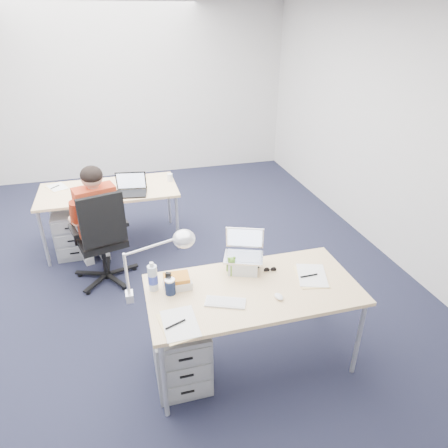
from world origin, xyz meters
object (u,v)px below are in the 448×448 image
Objects in this scene: drawer_pedestal_far at (74,231)px; computer_mouse at (279,297)px; desk_far at (109,193)px; far_cup at (170,177)px; sunglasses at (270,270)px; headphones at (248,267)px; desk_near at (253,293)px; wireless_keyboard at (225,302)px; bear_figurine at (232,266)px; desk_lamp at (149,266)px; office_chair at (104,256)px; seated_person at (96,221)px; silver_laptop at (244,253)px; book_stack at (177,281)px; can_koozie at (170,286)px; water_bottle at (153,276)px; cordless_phone at (169,281)px; drawer_pedestal_near at (181,350)px; dark_laptop at (130,184)px.

drawer_pedestal_far is 2.92m from computer_mouse.
far_cup is at bearing 4.92° from desk_far.
drawer_pedestal_far is 2.68m from sunglasses.
sunglasses is at bearing -33.36° from headphones.
wireless_keyboard is (-0.25, -0.12, 0.05)m from desk_near.
desk_lamp reaches higher than bear_figurine.
bear_figurine is at bearing -8.24° from desk_lamp.
office_chair is 6.56× the size of bear_figurine.
seated_person is 1.80m from bear_figurine.
drawer_pedestal_far is at bearing -169.79° from desk_far.
sunglasses is at bearing 0.59° from silver_laptop.
book_stack reaches higher than desk_near.
water_bottle reaches higher than can_koozie.
cordless_phone is (-0.75, 0.31, 0.06)m from computer_mouse.
drawer_pedestal_far is at bearing 103.40° from seated_person.
sunglasses is 2.23m from far_cup.
silver_laptop reaches higher than desk_near.
drawer_pedestal_near is 0.76m from bear_figurine.
water_bottle is at bearing 123.01° from drawer_pedestal_near.
wireless_keyboard is 2.47m from far_cup.
dark_laptop reaches higher than water_bottle.
drawer_pedestal_far is 1.69× the size of silver_laptop.
seated_person reaches higher than desk_far.
seated_person is at bearing 140.57° from sunglasses.
headphones is at bearing -56.57° from dark_laptop.
bear_figurine reaches higher than drawer_pedestal_near.
seated_person reaches higher than water_bottle.
desk_near is at bearing -14.17° from water_bottle.
drawer_pedestal_near is 5.25× the size of sunglasses.
desk_lamp is (-0.13, -0.05, 0.19)m from cordless_phone.
wireless_keyboard is 3.05× the size of far_cup.
bear_figurine is (0.14, 0.33, 0.07)m from wireless_keyboard.
book_stack is (0.18, -0.02, -0.07)m from water_bottle.
drawer_pedestal_near is at bearing -99.76° from book_stack.
silver_laptop is 0.64m from can_koozie.
wireless_keyboard is at bearing -78.90° from seated_person.
water_bottle is (0.41, -1.30, 0.55)m from office_chair.
book_stack is at bearing -77.22° from desk_far.
dark_laptop reaches higher than desk_far.
desk_lamp reaches higher than dark_laptop.
computer_mouse is at bearing -10.50° from drawer_pedestal_near.
cordless_phone is at bearing -66.89° from drawer_pedestal_far.
headphones reaches higher than sunglasses.
water_bottle is at bearing 175.08° from book_stack.
drawer_pedestal_far is 2.67m from wireless_keyboard.
seated_person is at bearing 88.49° from office_chair.
silver_laptop is at bearing -7.15° from desk_lamp.
drawer_pedestal_far is 3.37× the size of bear_figurine.
book_stack reaches higher than headphones.
drawer_pedestal_far is 2.48m from bear_figurine.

